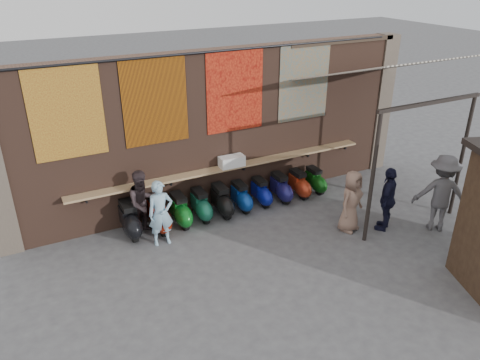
{
  "coord_description": "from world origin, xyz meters",
  "views": [
    {
      "loc": [
        -4.64,
        -7.49,
        5.88
      ],
      "look_at": [
        -0.22,
        1.2,
        1.27
      ],
      "focal_mm": 35.0,
      "sensor_mm": 36.0,
      "label": 1
    }
  ],
  "objects_px": {
    "scooter_stool_8": "(299,184)",
    "scooter_stool_9": "(315,180)",
    "shopper_grey": "(441,193)",
    "scooter_stool_4": "(222,201)",
    "diner_right": "(143,203)",
    "scooter_stool_5": "(241,197)",
    "shopper_tan": "(351,201)",
    "shelf_box": "(232,161)",
    "scooter_stool_0": "(130,220)",
    "scooter_stool_6": "(261,192)",
    "diner_left": "(161,213)",
    "scooter_stool_7": "(281,188)",
    "scooter_stool_1": "(159,215)",
    "scooter_stool_2": "(180,211)",
    "scooter_stool_3": "(201,205)",
    "shopper_navy": "(388,199)"
  },
  "relations": [
    {
      "from": "scooter_stool_1",
      "to": "scooter_stool_5",
      "type": "height_order",
      "value": "scooter_stool_1"
    },
    {
      "from": "shopper_tan",
      "to": "scooter_stool_6",
      "type": "bearing_deg",
      "value": 100.54
    },
    {
      "from": "scooter_stool_5",
      "to": "scooter_stool_6",
      "type": "relative_size",
      "value": 1.03
    },
    {
      "from": "scooter_stool_0",
      "to": "scooter_stool_2",
      "type": "height_order",
      "value": "scooter_stool_0"
    },
    {
      "from": "diner_left",
      "to": "scooter_stool_7",
      "type": "bearing_deg",
      "value": 13.37
    },
    {
      "from": "scooter_stool_6",
      "to": "scooter_stool_7",
      "type": "distance_m",
      "value": 0.58
    },
    {
      "from": "diner_right",
      "to": "shopper_grey",
      "type": "bearing_deg",
      "value": -39.75
    },
    {
      "from": "diner_right",
      "to": "shopper_navy",
      "type": "relative_size",
      "value": 1.01
    },
    {
      "from": "scooter_stool_2",
      "to": "scooter_stool_3",
      "type": "height_order",
      "value": "scooter_stool_2"
    },
    {
      "from": "shelf_box",
      "to": "scooter_stool_6",
      "type": "distance_m",
      "value": 1.19
    },
    {
      "from": "scooter_stool_1",
      "to": "scooter_stool_7",
      "type": "bearing_deg",
      "value": 0.27
    },
    {
      "from": "scooter_stool_2",
      "to": "scooter_stool_8",
      "type": "distance_m",
      "value": 3.41
    },
    {
      "from": "scooter_stool_1",
      "to": "scooter_stool_5",
      "type": "xyz_separation_m",
      "value": [
        2.21,
        0.04,
        -0.06
      ]
    },
    {
      "from": "shelf_box",
      "to": "shopper_grey",
      "type": "xyz_separation_m",
      "value": [
        3.85,
        -3.25,
        -0.32
      ]
    },
    {
      "from": "scooter_stool_0",
      "to": "scooter_stool_5",
      "type": "relative_size",
      "value": 1.15
    },
    {
      "from": "scooter_stool_9",
      "to": "diner_right",
      "type": "bearing_deg",
      "value": 179.86
    },
    {
      "from": "shopper_grey",
      "to": "scooter_stool_2",
      "type": "bearing_deg",
      "value": 10.69
    },
    {
      "from": "scooter_stool_8",
      "to": "scooter_stool_9",
      "type": "distance_m",
      "value": 0.55
    },
    {
      "from": "diner_right",
      "to": "shopper_grey",
      "type": "xyz_separation_m",
      "value": [
        6.28,
        -2.95,
        0.15
      ]
    },
    {
      "from": "scooter_stool_1",
      "to": "scooter_stool_2",
      "type": "relative_size",
      "value": 1.07
    },
    {
      "from": "shopper_navy",
      "to": "scooter_stool_0",
      "type": "bearing_deg",
      "value": -57.85
    },
    {
      "from": "scooter_stool_0",
      "to": "shelf_box",
      "type": "bearing_deg",
      "value": 5.54
    },
    {
      "from": "scooter_stool_5",
      "to": "scooter_stool_9",
      "type": "distance_m",
      "value": 2.3
    },
    {
      "from": "scooter_stool_6",
      "to": "scooter_stool_8",
      "type": "relative_size",
      "value": 0.97
    },
    {
      "from": "scooter_stool_1",
      "to": "scooter_stool_7",
      "type": "xyz_separation_m",
      "value": [
        3.38,
        0.02,
        -0.05
      ]
    },
    {
      "from": "scooter_stool_0",
      "to": "scooter_stool_6",
      "type": "bearing_deg",
      "value": -0.15
    },
    {
      "from": "shopper_tan",
      "to": "shopper_grey",
      "type": "bearing_deg",
      "value": -45.97
    },
    {
      "from": "scooter_stool_7",
      "to": "scooter_stool_8",
      "type": "relative_size",
      "value": 1.02
    },
    {
      "from": "scooter_stool_0",
      "to": "scooter_stool_9",
      "type": "relative_size",
      "value": 1.22
    },
    {
      "from": "scooter_stool_9",
      "to": "scooter_stool_4",
      "type": "bearing_deg",
      "value": -179.65
    },
    {
      "from": "scooter_stool_1",
      "to": "diner_right",
      "type": "bearing_deg",
      "value": 172.77
    },
    {
      "from": "scooter_stool_1",
      "to": "diner_right",
      "type": "distance_m",
      "value": 0.51
    },
    {
      "from": "shelf_box",
      "to": "diner_left",
      "type": "height_order",
      "value": "diner_left"
    },
    {
      "from": "shelf_box",
      "to": "scooter_stool_8",
      "type": "distance_m",
      "value": 2.09
    },
    {
      "from": "diner_left",
      "to": "shopper_grey",
      "type": "height_order",
      "value": "shopper_grey"
    },
    {
      "from": "scooter_stool_1",
      "to": "shopper_grey",
      "type": "bearing_deg",
      "value": -26.08
    },
    {
      "from": "scooter_stool_2",
      "to": "diner_left",
      "type": "height_order",
      "value": "diner_left"
    },
    {
      "from": "shelf_box",
      "to": "scooter_stool_0",
      "type": "distance_m",
      "value": 2.91
    },
    {
      "from": "scooter_stool_7",
      "to": "scooter_stool_0",
      "type": "bearing_deg",
      "value": 179.19
    },
    {
      "from": "scooter_stool_0",
      "to": "scooter_stool_7",
      "type": "distance_m",
      "value": 4.05
    },
    {
      "from": "scooter_stool_2",
      "to": "shopper_tan",
      "type": "xyz_separation_m",
      "value": [
        3.51,
        -2.02,
        0.37
      ]
    },
    {
      "from": "shopper_grey",
      "to": "scooter_stool_4",
      "type": "bearing_deg",
      "value": 4.9
    },
    {
      "from": "scooter_stool_9",
      "to": "shopper_tan",
      "type": "bearing_deg",
      "value": -102.38
    },
    {
      "from": "scooter_stool_6",
      "to": "shopper_grey",
      "type": "bearing_deg",
      "value": -43.42
    },
    {
      "from": "scooter_stool_0",
      "to": "scooter_stool_1",
      "type": "distance_m",
      "value": 0.67
    },
    {
      "from": "scooter_stool_7",
      "to": "scooter_stool_8",
      "type": "height_order",
      "value": "scooter_stool_7"
    },
    {
      "from": "diner_right",
      "to": "scooter_stool_5",
      "type": "bearing_deg",
      "value": -14.61
    },
    {
      "from": "shelf_box",
      "to": "scooter_stool_5",
      "type": "xyz_separation_m",
      "value": [
        0.11,
        -0.3,
        -0.9
      ]
    },
    {
      "from": "scooter_stool_3",
      "to": "shopper_navy",
      "type": "height_order",
      "value": "shopper_navy"
    },
    {
      "from": "scooter_stool_8",
      "to": "scooter_stool_6",
      "type": "bearing_deg",
      "value": 177.16
    }
  ]
}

